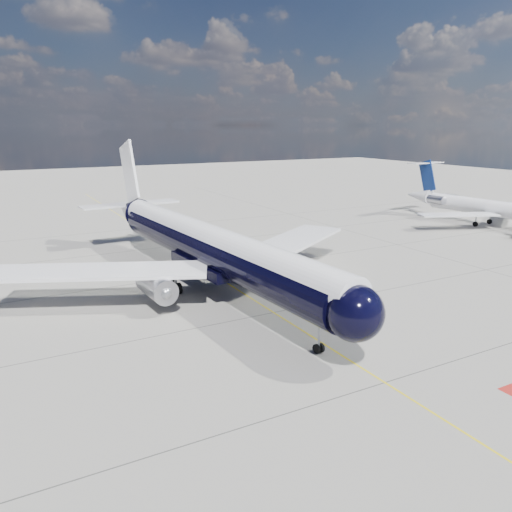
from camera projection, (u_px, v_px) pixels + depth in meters
The scene contains 4 objects.
ground at pixel (194, 263), 63.80m from camera, with size 320.00×320.00×0.00m, color gray.
taxiway_centerline at pixel (210, 272), 59.55m from camera, with size 0.16×160.00×0.01m, color #DAC40B.
main_airliner at pixel (205, 245), 52.96m from camera, with size 43.09×52.57×15.18m.
regional_jet at pixel (479, 205), 87.63m from camera, with size 27.50×31.69×10.73m.
Camera 1 is at (-22.42, -27.80, 17.03)m, focal length 35.00 mm.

